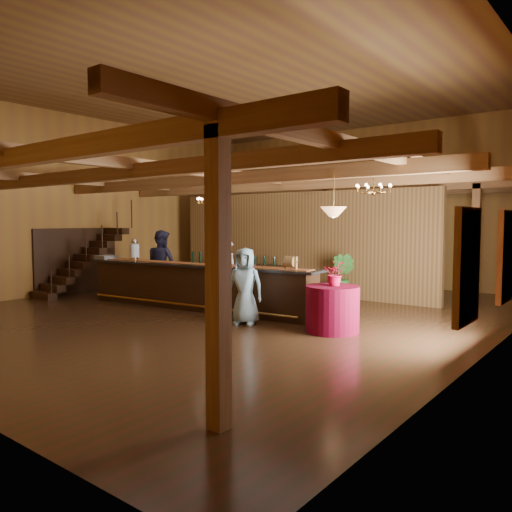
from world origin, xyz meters
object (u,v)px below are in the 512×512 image
Objects in this scene: tasting_bar at (196,286)px; pendant_lamp at (333,212)px; staff_second at (162,264)px; floor_plant at (341,277)px; chandelier_right at (374,188)px; beverage_dispenser at (134,250)px; backbar_shelf at (251,277)px; bartender at (228,273)px; guest at (245,286)px; round_table at (332,309)px; chandelier_left at (212,201)px; raffle_drum at (290,262)px.

tasting_bar is 7.66× the size of pendant_lamp.
staff_second is 1.47× the size of floor_plant.
chandelier_right is 1.73m from pendant_lamp.
pendant_lamp reaches higher than staff_second.
staff_second is at bearing 75.84° from beverage_dispenser.
floor_plant is (4.50, 3.56, -0.76)m from beverage_dispenser.
chandelier_right is (5.13, -2.03, 2.52)m from backbar_shelf.
bartender reaches higher than backbar_shelf.
bartender is at bearing -66.39° from backbar_shelf.
floor_plant is at bearing 70.16° from guest.
bartender reaches higher than floor_plant.
pendant_lamp is 0.68× the size of floor_plant.
backbar_shelf is (1.21, 3.63, -1.00)m from beverage_dispenser.
chandelier_right is at bearing 13.29° from tasting_bar.
round_table is at bearing -92.93° from chandelier_right.
chandelier_left is 4.64m from pendant_lamp.
chandelier_right is 4.35m from bartender.
floor_plant is (-1.76, 3.61, -1.74)m from pendant_lamp.
backbar_shelf is at bearing 139.00° from raffle_drum.
beverage_dispenser is 0.67× the size of pendant_lamp.
pendant_lamp is 0.46× the size of staff_second.
guest is 1.24× the size of floor_plant.
guest is (-1.86, -0.49, -1.58)m from pendant_lamp.
floor_plant is at bearing 41.14° from chandelier_left.
tasting_bar is 3.96× the size of bartender.
raffle_drum is 1.63m from round_table.
bartender is at bearing -171.06° from staff_second.
pendant_lamp reaches higher than raffle_drum.
round_table is 0.55× the size of staff_second.
pendant_lamp reaches higher than backbar_shelf.
backbar_shelf is 1.73× the size of bartender.
guest is at bearing -56.10° from backbar_shelf.
chandelier_left reaches higher than tasting_bar.
guest is (4.19, -1.34, -0.15)m from staff_second.
floor_plant is (-1.76, 3.61, 0.20)m from round_table.
bartender reaches higher than guest.
beverage_dispenser is 4.96m from raffle_drum.
staff_second is 5.11m from floor_plant.
tasting_bar is 0.92m from bartender.
guest is at bearing -23.93° from tasting_bar.
beverage_dispenser is 0.95m from staff_second.
pendant_lamp is 4.37m from floor_plant.
staff_second is at bearing -172.64° from chandelier_right.
floor_plant is (3.28, -0.07, 0.24)m from backbar_shelf.
floor_plant is at bearing -119.25° from bartender.
floor_plant is (2.69, 2.35, -2.10)m from chandelier_left.
chandelier_left reaches higher than guest.
pendant_lamp is at bearing -0.41° from beverage_dispenser.
chandelier_left reaches higher than staff_second.
floor_plant is at bearing -4.69° from backbar_shelf.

